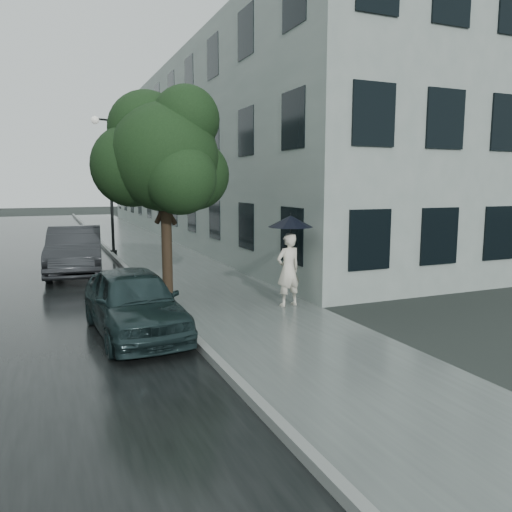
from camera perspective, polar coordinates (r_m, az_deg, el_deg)
name	(u,v)px	position (r m, az deg, el deg)	size (l,w,h in m)	color
ground	(273,335)	(10.00, 1.95, -8.98)	(120.00, 120.00, 0.00)	black
sidewalk	(158,255)	(21.31, -11.12, 0.11)	(3.50, 60.00, 0.01)	slate
kerb_near	(113,256)	(21.01, -16.00, 0.02)	(0.15, 60.00, 0.15)	slate
asphalt_road	(18,263)	(20.90, -25.55, -0.71)	(6.85, 60.00, 0.00)	black
building_near	(218,157)	(29.76, -4.36, 11.18)	(7.02, 36.00, 9.00)	gray
pedestrian	(288,270)	(12.11, 3.71, -1.56)	(0.65, 0.43, 1.79)	beige
umbrella	(291,221)	(11.94, 3.97, 3.97)	(1.28, 1.28, 1.33)	black
street_tree	(164,156)	(12.65, -10.52, 11.18)	(3.44, 3.13, 5.32)	#332619
lamp_post	(107,178)	(21.62, -16.64, 8.56)	(0.83, 0.45, 5.65)	black
car_near	(134,302)	(10.13, -13.79, -5.09)	(1.56, 3.87, 1.32)	#192A2C
car_far	(75,250)	(17.56, -19.96, 0.62)	(1.65, 4.73, 1.56)	#242629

